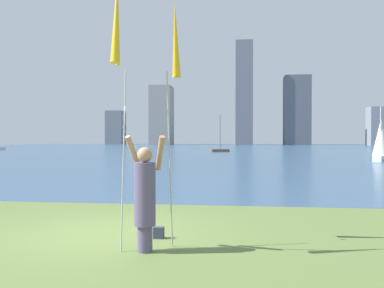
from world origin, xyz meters
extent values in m
cube|color=#335170|center=(0.00, 61.84, -0.06)|extent=(120.00, 116.32, 0.12)
cube|color=#2D381C|center=(0.00, 3.68, -0.02)|extent=(120.00, 0.70, 0.02)
cylinder|color=#594C72|center=(1.12, -1.28, 0.23)|extent=(0.25, 0.25, 0.45)
cylinder|color=#594C72|center=(1.12, -1.28, 0.99)|extent=(0.36, 0.36, 1.07)
sphere|color=tan|center=(1.12, -1.28, 1.66)|extent=(0.26, 0.26, 0.26)
cylinder|color=tan|center=(0.89, -1.13, 1.68)|extent=(0.26, 0.42, 0.62)
cylinder|color=tan|center=(1.35, -1.13, 1.68)|extent=(0.26, 0.42, 0.62)
cylinder|color=#B2B2B7|center=(0.71, -1.17, 1.58)|extent=(0.02, 0.33, 3.15)
cone|color=yellow|center=(0.71, -1.55, 3.92)|extent=(0.16, 0.31, 1.52)
sphere|color=yellow|center=(0.71, -1.48, 3.16)|extent=(0.06, 0.06, 0.06)
cylinder|color=#B2B2B7|center=(1.53, -1.17, 1.54)|extent=(0.02, 0.55, 3.03)
cone|color=yellow|center=(1.53, -0.52, 3.77)|extent=(0.16, 0.40, 1.40)
sphere|color=yellow|center=(1.53, -0.64, 3.07)|extent=(0.06, 0.06, 0.06)
cube|color=#33384C|center=(1.16, -0.32, 0.11)|extent=(0.20, 0.14, 0.22)
cube|color=white|center=(14.09, 27.63, 0.23)|extent=(1.92, 2.73, 0.46)
cylinder|color=silver|center=(14.09, 27.63, 2.48)|extent=(0.08, 0.08, 4.04)
cone|color=silver|center=(14.19, 27.81, 2.00)|extent=(1.86, 1.86, 3.08)
cube|color=brown|center=(-0.27, 49.14, 0.18)|extent=(2.64, 1.70, 0.36)
cylinder|color=#47474C|center=(-0.27, 49.14, 2.69)|extent=(0.08, 0.08, 4.66)
cube|color=slate|center=(-34.32, 110.60, 4.91)|extent=(4.91, 5.05, 9.81)
cube|color=gray|center=(-19.48, 105.27, 8.11)|extent=(5.84, 7.18, 16.22)
cube|color=slate|center=(3.28, 106.08, 13.99)|extent=(4.61, 6.62, 27.97)
cube|color=#565B66|center=(17.61, 108.25, 9.39)|extent=(6.90, 6.51, 18.77)
cube|color=gray|center=(38.22, 106.79, 5.02)|extent=(4.48, 5.03, 10.05)
camera|label=1|loc=(2.76, -8.18, 1.95)|focal=38.86mm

